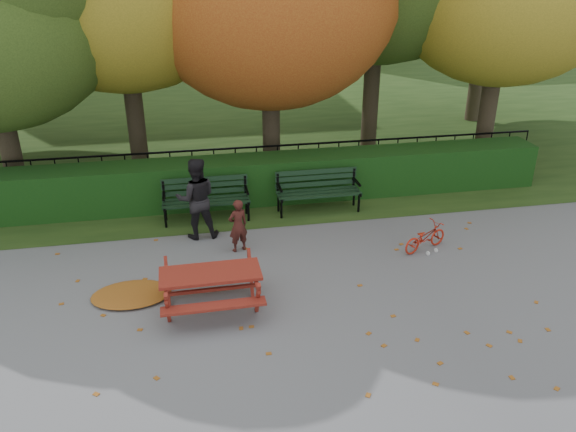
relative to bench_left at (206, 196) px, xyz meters
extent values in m
plane|color=slate|center=(1.30, -3.70, -0.52)|extent=(90.00, 90.00, 0.00)
plane|color=#1C3411|center=(1.30, 10.30, -0.51)|extent=(90.00, 90.00, 0.00)
cube|color=black|center=(1.30, 0.80, -0.02)|extent=(13.00, 0.90, 1.00)
cube|color=black|center=(1.30, 1.60, -0.44)|extent=(14.00, 0.04, 0.04)
cube|color=black|center=(1.30, 1.60, 0.48)|extent=(14.00, 0.04, 0.04)
cylinder|color=black|center=(-1.70, 1.60, -0.02)|extent=(0.03, 0.03, 1.00)
cylinder|color=black|center=(1.30, 1.60, -0.02)|extent=(0.03, 0.03, 1.00)
cylinder|color=black|center=(4.30, 1.60, -0.02)|extent=(0.03, 0.03, 1.00)
cylinder|color=black|center=(7.80, 1.60, -0.02)|extent=(0.03, 0.03, 1.00)
cylinder|color=#2C2219|center=(-4.20, 2.10, 0.79)|extent=(0.44, 0.44, 2.62)
cylinder|color=#2C2219|center=(-1.50, 3.30, 1.06)|extent=(0.44, 0.44, 3.15)
cylinder|color=#2C2219|center=(1.80, 2.50, 0.88)|extent=(0.44, 0.44, 2.80)
cylinder|color=#2C2219|center=(4.80, 3.80, 1.23)|extent=(0.44, 0.44, 3.50)
cylinder|color=#2C2219|center=(7.50, 2.30, 0.97)|extent=(0.44, 0.44, 2.97)
cylinder|color=#2C2219|center=(9.30, 6.30, 1.06)|extent=(0.44, 0.44, 3.15)
cube|color=black|center=(0.00, -0.28, -0.08)|extent=(1.80, 0.12, 0.04)
cube|color=black|center=(0.00, -0.10, -0.08)|extent=(1.80, 0.12, 0.04)
cube|color=black|center=(0.00, 0.08, -0.08)|extent=(1.80, 0.12, 0.04)
cube|color=black|center=(0.00, 0.17, 0.03)|extent=(1.80, 0.05, 0.10)
cube|color=black|center=(0.00, 0.17, 0.18)|extent=(1.80, 0.05, 0.10)
cube|color=black|center=(0.00, 0.17, 0.31)|extent=(1.80, 0.05, 0.10)
cube|color=black|center=(-0.85, -0.10, -0.10)|extent=(0.05, 0.55, 0.06)
cube|color=black|center=(-0.85, 0.17, 0.13)|extent=(0.05, 0.05, 0.41)
cylinder|color=black|center=(-0.85, -0.28, -0.30)|extent=(0.05, 0.05, 0.44)
cylinder|color=black|center=(-0.85, 0.08, -0.30)|extent=(0.05, 0.05, 0.44)
cube|color=black|center=(-0.85, -0.08, 0.10)|extent=(0.05, 0.45, 0.04)
cube|color=black|center=(0.85, -0.10, -0.10)|extent=(0.05, 0.55, 0.06)
cube|color=black|center=(0.85, 0.17, 0.13)|extent=(0.05, 0.05, 0.41)
cylinder|color=black|center=(0.85, -0.28, -0.30)|extent=(0.05, 0.05, 0.44)
cylinder|color=black|center=(0.85, 0.08, -0.30)|extent=(0.05, 0.05, 0.44)
cube|color=black|center=(0.85, -0.08, 0.10)|extent=(0.05, 0.45, 0.04)
cube|color=black|center=(2.40, -0.28, -0.08)|extent=(1.80, 0.12, 0.04)
cube|color=black|center=(2.40, -0.10, -0.08)|extent=(1.80, 0.12, 0.04)
cube|color=black|center=(2.40, 0.08, -0.08)|extent=(1.80, 0.12, 0.04)
cube|color=black|center=(2.40, 0.17, 0.03)|extent=(1.80, 0.05, 0.10)
cube|color=black|center=(2.40, 0.17, 0.18)|extent=(1.80, 0.05, 0.10)
cube|color=black|center=(2.40, 0.17, 0.31)|extent=(1.80, 0.05, 0.10)
cube|color=black|center=(1.55, -0.10, -0.10)|extent=(0.05, 0.55, 0.06)
cube|color=black|center=(1.55, 0.17, 0.13)|extent=(0.05, 0.05, 0.41)
cylinder|color=black|center=(1.55, -0.28, -0.30)|extent=(0.05, 0.05, 0.44)
cylinder|color=black|center=(1.55, 0.08, -0.30)|extent=(0.05, 0.05, 0.44)
cube|color=black|center=(1.55, -0.08, 0.10)|extent=(0.05, 0.45, 0.04)
cube|color=black|center=(3.25, -0.10, -0.10)|extent=(0.05, 0.55, 0.06)
cube|color=black|center=(3.25, 0.17, 0.13)|extent=(0.05, 0.05, 0.41)
cylinder|color=black|center=(3.25, -0.28, -0.30)|extent=(0.05, 0.05, 0.44)
cylinder|color=black|center=(3.25, 0.08, -0.30)|extent=(0.05, 0.05, 0.44)
cube|color=black|center=(3.25, -0.08, 0.10)|extent=(0.05, 0.45, 0.04)
cube|color=maroon|center=(-0.12, -3.38, 0.12)|extent=(1.55, 0.66, 0.05)
cube|color=maroon|center=(-0.11, -3.89, -0.14)|extent=(1.55, 0.23, 0.04)
cube|color=maroon|center=(-0.12, -2.86, -0.14)|extent=(1.55, 0.23, 0.04)
cube|color=maroon|center=(-0.78, -3.77, -0.18)|extent=(0.06, 0.44, 0.75)
cube|color=maroon|center=(-0.79, -3.00, -0.18)|extent=(0.06, 0.44, 0.75)
cube|color=maroon|center=(-0.79, -3.38, 0.05)|extent=(0.06, 1.16, 0.05)
cube|color=maroon|center=(0.56, -3.76, -0.18)|extent=(0.06, 0.44, 0.75)
cube|color=maroon|center=(0.55, -2.98, -0.18)|extent=(0.06, 0.44, 0.75)
cube|color=maroon|center=(0.55, -3.37, 0.05)|extent=(0.06, 1.16, 0.05)
cube|color=maroon|center=(-0.12, -3.38, -0.18)|extent=(1.38, 0.06, 0.05)
ellipsoid|color=brown|center=(-1.39, -2.79, -0.48)|extent=(1.39, 1.05, 0.09)
imported|color=#3F1814|center=(0.51, -1.54, 0.00)|extent=(0.44, 0.36, 1.04)
imported|color=black|center=(-0.21, -0.80, 0.29)|extent=(0.80, 0.63, 1.63)
imported|color=red|center=(3.96, -2.16, -0.26)|extent=(1.06, 0.71, 0.53)
camera|label=1|loc=(-0.34, -10.89, 4.54)|focal=35.00mm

